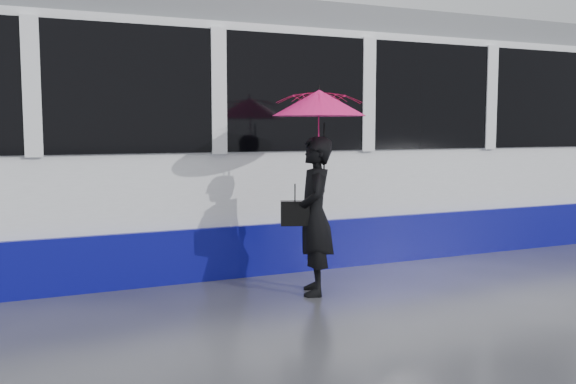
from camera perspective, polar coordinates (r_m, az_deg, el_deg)
name	(u,v)px	position (r m, az deg, el deg)	size (l,w,h in m)	color
ground	(183,316)	(6.29, -9.30, -10.81)	(90.00, 90.00, 0.00)	#2E2E34
rails	(133,264)	(8.66, -13.61, -6.24)	(34.00, 1.51, 0.02)	#3F3D38
tram	(353,137)	(9.63, 5.83, 4.85)	(26.00, 2.56, 3.35)	white
woman	(314,216)	(6.85, 2.36, -2.15)	(0.62, 0.40, 1.69)	black
umbrella	(319,121)	(6.81, 2.78, 6.30)	(1.29, 1.29, 1.14)	#DA1267
handbag	(295,213)	(6.77, 0.62, -1.89)	(0.33, 0.23, 0.44)	black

